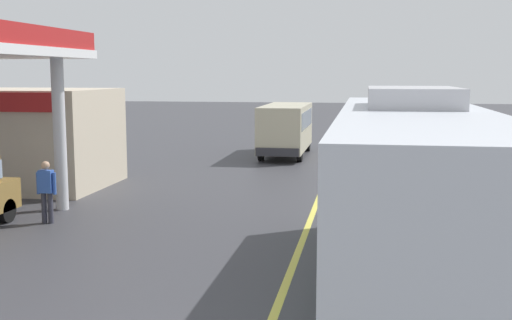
{
  "coord_description": "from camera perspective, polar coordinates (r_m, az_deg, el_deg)",
  "views": [
    {
      "loc": [
        1.4,
        -6.98,
        3.94
      ],
      "look_at": [
        -1.5,
        10.0,
        1.6
      ],
      "focal_mm": 44.89,
      "sensor_mm": 36.0,
      "label": 1
    }
  ],
  "objects": [
    {
      "name": "minibus_opposing_lane",
      "position": [
        30.68,
        2.68,
        3.11
      ],
      "size": [
        2.04,
        6.13,
        2.44
      ],
      "color": "#BFB799",
      "rests_on": "ground"
    },
    {
      "name": "pedestrian_near_pump",
      "position": [
        17.71,
        -18.17,
        -2.43
      ],
      "size": [
        0.55,
        0.22,
        1.66
      ],
      "color": "#33333F",
      "rests_on": "ground"
    },
    {
      "name": "lane_divider_stripe",
      "position": [
        22.37,
        5.96,
        -2.44
      ],
      "size": [
        0.16,
        50.0,
        0.01
      ],
      "primitive_type": "cube",
      "color": "#D8CC4C",
      "rests_on": "ground"
    },
    {
      "name": "ground",
      "position": [
        27.3,
        6.65,
        -0.62
      ],
      "size": [
        120.0,
        120.0,
        0.0
      ],
      "primitive_type": "plane",
      "color": "#38383D"
    },
    {
      "name": "coach_bus_main",
      "position": [
        11.35,
        13.82,
        -3.77
      ],
      "size": [
        2.6,
        11.04,
        3.69
      ],
      "color": "silver",
      "rests_on": "ground"
    }
  ]
}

